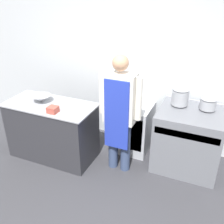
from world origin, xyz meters
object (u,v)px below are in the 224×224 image
at_px(fridge_unit, 133,127).
at_px(plastic_tub, 53,110).
at_px(stock_pot, 180,96).
at_px(mixing_bowl, 41,99).
at_px(stove, 188,139).
at_px(person_cook, 120,110).
at_px(sauce_pot, 208,103).

distance_m(fridge_unit, plastic_tub, 1.37).
bearing_deg(stock_pot, mixing_bowl, -161.11).
relative_size(stove, fridge_unit, 1.19).
xyz_separation_m(person_cook, sauce_pot, (1.09, 0.60, 0.04)).
distance_m(person_cook, mixing_bowl, 1.25).
xyz_separation_m(person_cook, mixing_bowl, (-1.24, -0.07, -0.03)).
bearing_deg(stove, plastic_tub, -156.83).
bearing_deg(stove, stock_pot, 146.06).
height_order(stove, sauce_pot, sauce_pot).
relative_size(plastic_tub, sauce_pot, 0.60).
bearing_deg(plastic_tub, stock_pot, 29.78).
bearing_deg(sauce_pot, plastic_tub, -155.36).
xyz_separation_m(stock_pot, sauce_pot, (0.39, 0.00, -0.04)).
bearing_deg(person_cook, mixing_bowl, -176.93).
distance_m(mixing_bowl, plastic_tub, 0.44).
distance_m(fridge_unit, stock_pot, 0.96).
distance_m(plastic_tub, stock_pot, 1.82).
relative_size(fridge_unit, stock_pot, 3.11).
relative_size(fridge_unit, person_cook, 0.45).
bearing_deg(stove, sauce_pot, 37.13).
bearing_deg(stock_pot, plastic_tub, -150.22).
bearing_deg(sauce_pot, mixing_bowl, -164.10).
distance_m(stove, stock_pot, 0.65).
height_order(fridge_unit, plastic_tub, plastic_tub).
relative_size(stove, sauce_pot, 4.20).
bearing_deg(fridge_unit, plastic_tub, -135.18).
distance_m(stove, mixing_bowl, 2.27).
distance_m(stove, fridge_unit, 0.90).
distance_m(mixing_bowl, sauce_pot, 2.43).
height_order(fridge_unit, stock_pot, stock_pot).
height_order(stove, person_cook, person_cook).
relative_size(fridge_unit, sauce_pot, 3.53).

